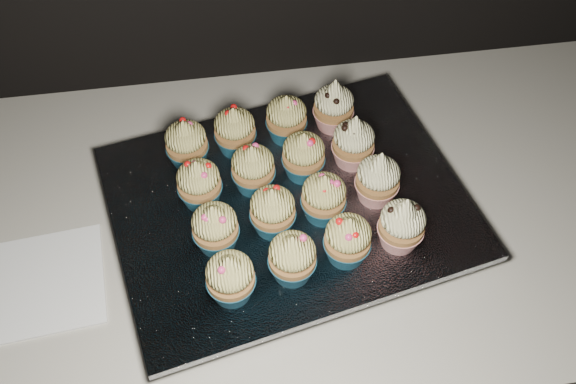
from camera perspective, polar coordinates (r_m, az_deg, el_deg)
The scene contains 21 objects.
cabinet at distance 1.37m, azimuth 4.51°, elevation -12.51°, with size 2.40×0.60×0.86m, color black.
worktop at distance 0.99m, azimuth 6.13°, elevation -1.22°, with size 2.44×0.64×0.04m, color beige.
napkin at distance 0.94m, azimuth -20.87°, elevation -7.56°, with size 0.16×0.16×0.00m, color white.
baking_tray at distance 0.94m, azimuth 0.00°, elevation -1.46°, with size 0.46×0.35×0.02m, color black.
foil_lining at distance 0.93m, azimuth 0.00°, elevation -0.84°, with size 0.49×0.38×0.01m, color silver.
cupcake_0 at distance 0.81m, azimuth -5.14°, elevation -7.58°, with size 0.06×0.06×0.08m.
cupcake_1 at distance 0.82m, azimuth 0.39°, elevation -5.84°, with size 0.06×0.06×0.08m.
cupcake_2 at distance 0.84m, azimuth 5.32°, elevation -4.23°, with size 0.06×0.06×0.08m.
cupcake_3 at distance 0.86m, azimuth 10.09°, elevation -2.84°, with size 0.06×0.06×0.10m.
cupcake_4 at distance 0.85m, azimuth -6.49°, elevation -3.17°, with size 0.06×0.06×0.08m.
cupcake_5 at distance 0.86m, azimuth -1.37°, elevation -1.68°, with size 0.06×0.06×0.08m.
cupcake_6 at distance 0.88m, azimuth 3.19°, elevation -0.48°, with size 0.06×0.06×0.08m.
cupcake_7 at distance 0.90m, azimuth 7.98°, elevation 1.18°, with size 0.06×0.06×0.10m.
cupcake_8 at distance 0.90m, azimuth -7.90°, elevation 0.77°, with size 0.06×0.06×0.08m.
cupcake_9 at distance 0.91m, azimuth -3.12°, elevation 2.10°, with size 0.06×0.06×0.08m.
cupcake_10 at distance 0.92m, azimuth 1.38°, elevation 3.26°, with size 0.06×0.06×0.08m.
cupcake_11 at distance 0.94m, azimuth 5.83°, elevation 4.42°, with size 0.06×0.06×0.10m.
cupcake_12 at distance 0.95m, azimuth -9.00°, elevation 4.27°, with size 0.06×0.06×0.08m.
cupcake_13 at distance 0.96m, azimuth -4.74°, elevation 5.46°, with size 0.06×0.06×0.08m.
cupcake_14 at distance 0.97m, azimuth -0.14°, elevation 6.56°, with size 0.06×0.06×0.08m.
cupcake_15 at distance 0.99m, azimuth 4.08°, elevation 7.61°, with size 0.06×0.06×0.10m.
Camera 1 is at (-0.19, 1.14, 1.67)m, focal length 40.00 mm.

